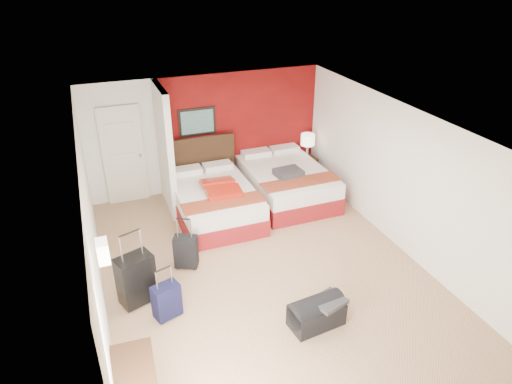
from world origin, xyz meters
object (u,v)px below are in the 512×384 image
bed_left (215,203)px  suitcase_charcoal (186,253)px  nightstand (306,168)px  suitcase_navy (167,302)px  bed_right (286,183)px  duffel_bag (316,314)px  red_suitcase_open (220,187)px  table_lamp (307,146)px  suitcase_black (136,281)px

bed_left → suitcase_charcoal: (-0.90, -1.40, -0.04)m
nightstand → suitcase_navy: size_ratio=1.05×
bed_left → bed_right: bearing=8.5°
duffel_bag → nightstand: bearing=59.0°
red_suitcase_open → suitcase_charcoal: 1.69m
nightstand → suitcase_navy: 5.13m
red_suitcase_open → table_lamp: (2.34, 1.00, 0.13)m
suitcase_charcoal → suitcase_navy: (-0.53, -1.07, -0.01)m
red_suitcase_open → suitcase_navy: size_ratio=1.70×
table_lamp → suitcase_navy: table_lamp is taller
red_suitcase_open → suitcase_black: size_ratio=1.15×
suitcase_black → suitcase_charcoal: bearing=14.3°
nightstand → suitcase_charcoal: 4.05m
bed_right → nightstand: 1.02m
bed_left → suitcase_navy: size_ratio=4.05×
bed_right → duffel_bag: 3.80m
nightstand → suitcase_black: size_ratio=0.71×
table_lamp → duffel_bag: size_ratio=0.74×
table_lamp → red_suitcase_open: bearing=-156.8°
bed_right → table_lamp: 1.13m
table_lamp → suitcase_navy: bearing=-138.8°
suitcase_charcoal → duffel_bag: suitcase_charcoal is taller
bed_right → suitcase_black: size_ratio=2.87×
bed_left → table_lamp: (2.44, 0.90, 0.50)m
suitcase_charcoal → suitcase_navy: size_ratio=1.05×
bed_right → suitcase_black: bearing=-147.2°
nightstand → duffel_bag: 4.69m
bed_left → suitcase_charcoal: bearing=-122.9°
bed_right → nightstand: bed_right is taller
duffel_bag → suitcase_charcoal: bearing=118.8°
bed_right → red_suitcase_open: red_suitcase_open is taller
suitcase_black → duffel_bag: bearing=-51.4°
suitcase_black → suitcase_charcoal: suitcase_black is taller
nightstand → duffel_bag: (-1.95, -4.26, -0.08)m
suitcase_black → suitcase_navy: (0.34, -0.47, -0.13)m
suitcase_navy → bed_left: bearing=41.6°
bed_left → suitcase_navy: bed_left is taller
red_suitcase_open → nightstand: red_suitcase_open is taller
suitcase_charcoal → suitcase_black: bearing=-120.7°
table_lamp → duffel_bag: bearing=-114.5°
red_suitcase_open → duffel_bag: bearing=-78.6°
bed_right → suitcase_charcoal: (-2.54, -1.65, -0.06)m
bed_left → suitcase_black: bearing=-131.8°
suitcase_charcoal → suitcase_navy: suitcase_charcoal is taller
bed_right → duffel_bag: (-1.16, -3.62, -0.14)m
bed_right → suitcase_navy: size_ratio=4.25×
table_lamp → suitcase_black: bearing=-145.4°
red_suitcase_open → suitcase_black: 2.68m
red_suitcase_open → suitcase_black: suitcase_black is taller
bed_left → red_suitcase_open: red_suitcase_open is taller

